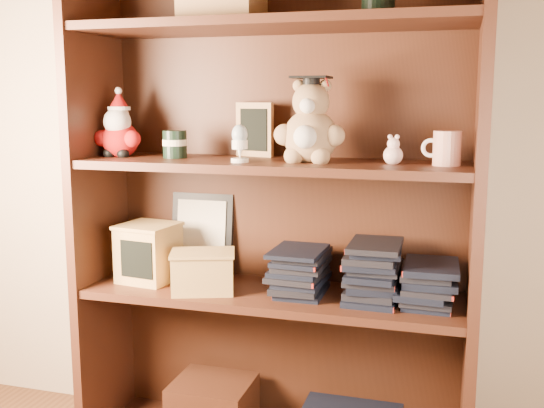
# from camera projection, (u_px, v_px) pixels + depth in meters

# --- Properties ---
(bookcase) EXTENTS (1.20, 0.35, 1.60)m
(bookcase) POSITION_uv_depth(u_px,v_px,m) (276.00, 215.00, 1.95)
(bookcase) COLOR #401F12
(bookcase) RESTS_ON ground
(shelf_lower) EXTENTS (1.14, 0.33, 0.02)m
(shelf_lower) POSITION_uv_depth(u_px,v_px,m) (272.00, 295.00, 1.94)
(shelf_lower) COLOR #401F12
(shelf_lower) RESTS_ON ground
(shelf_upper) EXTENTS (1.14, 0.33, 0.02)m
(shelf_upper) POSITION_uv_depth(u_px,v_px,m) (272.00, 165.00, 1.88)
(shelf_upper) COLOR #401F12
(shelf_upper) RESTS_ON ground
(santa_plush) EXTENTS (0.16, 0.11, 0.22)m
(santa_plush) POSITION_uv_depth(u_px,v_px,m) (119.00, 131.00, 2.00)
(santa_plush) COLOR #A50F0F
(santa_plush) RESTS_ON shelf_upper
(teachers_tin) EXTENTS (0.08, 0.08, 0.08)m
(teachers_tin) POSITION_uv_depth(u_px,v_px,m) (175.00, 144.00, 1.96)
(teachers_tin) COLOR black
(teachers_tin) RESTS_ON shelf_upper
(chalkboard_plaque) EXTENTS (0.13, 0.09, 0.17)m
(chalkboard_plaque) POSITION_uv_depth(u_px,v_px,m) (255.00, 131.00, 2.00)
(chalkboard_plaque) COLOR #9E7547
(chalkboard_plaque) RESTS_ON shelf_upper
(egg_cup) EXTENTS (0.05, 0.05, 0.11)m
(egg_cup) POSITION_uv_depth(u_px,v_px,m) (240.00, 142.00, 1.82)
(egg_cup) COLOR white
(egg_cup) RESTS_ON shelf_upper
(grad_teddy_bear) EXTENTS (0.21, 0.18, 0.25)m
(grad_teddy_bear) POSITION_uv_depth(u_px,v_px,m) (310.00, 129.00, 1.82)
(grad_teddy_bear) COLOR #A37F56
(grad_teddy_bear) RESTS_ON shelf_upper
(pink_figurine) EXTENTS (0.05, 0.05, 0.09)m
(pink_figurine) POSITION_uv_depth(u_px,v_px,m) (393.00, 153.00, 1.77)
(pink_figurine) COLOR beige
(pink_figurine) RESTS_ON shelf_upper
(teacher_mug) EXTENTS (0.11, 0.08, 0.09)m
(teacher_mug) POSITION_uv_depth(u_px,v_px,m) (446.00, 148.00, 1.73)
(teacher_mug) COLOR silver
(teacher_mug) RESTS_ON shelf_upper
(certificate_frame) EXTENTS (0.21, 0.06, 0.27)m
(certificate_frame) POSITION_uv_depth(u_px,v_px,m) (202.00, 233.00, 2.13)
(certificate_frame) COLOR black
(certificate_frame) RESTS_ON shelf_lower
(treats_box) EXTENTS (0.19, 0.19, 0.18)m
(treats_box) POSITION_uv_depth(u_px,v_px,m) (149.00, 252.00, 2.04)
(treats_box) COLOR tan
(treats_box) RESTS_ON shelf_lower
(pencils_box) EXTENTS (0.23, 0.19, 0.13)m
(pencils_box) POSITION_uv_depth(u_px,v_px,m) (203.00, 271.00, 1.92)
(pencils_box) COLOR tan
(pencils_box) RESTS_ON shelf_lower
(book_stack_left) EXTENTS (0.14, 0.20, 0.14)m
(book_stack_left) POSITION_uv_depth(u_px,v_px,m) (301.00, 271.00, 1.90)
(book_stack_left) COLOR black
(book_stack_left) RESTS_ON shelf_lower
(book_stack_mid) EXTENTS (0.14, 0.20, 0.16)m
(book_stack_mid) POSITION_uv_depth(u_px,v_px,m) (373.00, 273.00, 1.84)
(book_stack_mid) COLOR black
(book_stack_mid) RESTS_ON shelf_lower
(book_stack_right) EXTENTS (0.14, 0.20, 0.11)m
(book_stack_right) POSITION_uv_depth(u_px,v_px,m) (427.00, 286.00, 1.80)
(book_stack_right) COLOR black
(book_stack_right) RESTS_ON shelf_lower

